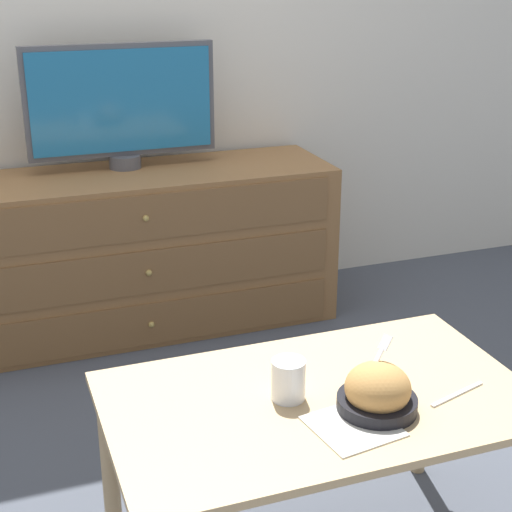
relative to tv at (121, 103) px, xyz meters
The scene contains 8 objects.
ground_plane 0.93m from the tv, 114.37° to the left, with size 12.00×12.00×0.00m, color #474C56.
dresser 0.59m from the tv, 88.10° to the right, with size 1.60×0.50×0.65m.
tv is the anchor object (origin of this frame).
coffee_table 1.71m from the tv, 85.61° to the right, with size 0.99×0.59×0.50m.
takeout_bowl 1.78m from the tv, 82.63° to the right, with size 0.18×0.18×0.16m.
drink_cup 1.66m from the tv, 88.03° to the right, with size 0.08×0.08×0.10m.
napkin 1.83m from the tv, 85.37° to the right, with size 0.20×0.20×0.00m.
knife 1.84m from the tv, 76.06° to the right, with size 0.17×0.06×0.00m.
Camera 1 is at (-0.47, -3.24, 1.46)m, focal length 55.00 mm.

